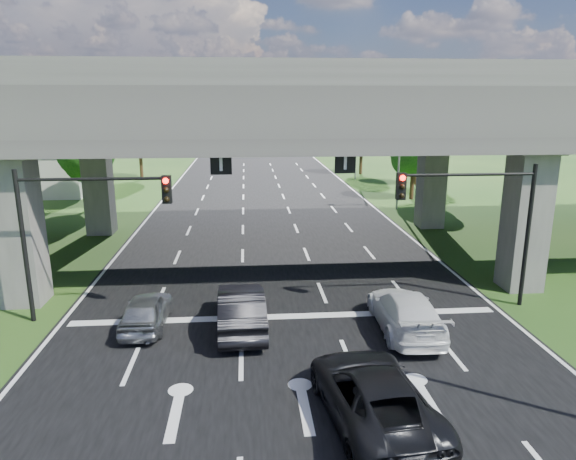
{
  "coord_description": "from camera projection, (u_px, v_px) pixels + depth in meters",
  "views": [
    {
      "loc": [
        -1.52,
        -15.53,
        8.45
      ],
      "look_at": [
        0.32,
        6.82,
        2.77
      ],
      "focal_mm": 32.0,
      "sensor_mm": 36.0,
      "label": 1
    }
  ],
  "objects": [
    {
      "name": "ground",
      "position": [
        295.0,
        360.0,
        17.2
      ],
      "size": [
        160.0,
        160.0,
        0.0
      ],
      "primitive_type": "plane",
      "color": "#1C3F14",
      "rests_on": "ground"
    },
    {
      "name": "road",
      "position": [
        277.0,
        266.0,
        26.86
      ],
      "size": [
        18.0,
        120.0,
        0.03
      ],
      "primitive_type": "cube",
      "color": "black",
      "rests_on": "ground"
    },
    {
      "name": "overpass",
      "position": [
        274.0,
        111.0,
        26.85
      ],
      "size": [
        80.0,
        15.0,
        10.0
      ],
      "color": "#3E3B38",
      "rests_on": "ground"
    },
    {
      "name": "signal_right",
      "position": [
        480.0,
        210.0,
        20.61
      ],
      "size": [
        5.76,
        0.54,
        6.0
      ],
      "color": "black",
      "rests_on": "ground"
    },
    {
      "name": "signal_left",
      "position": [
        79.0,
        217.0,
        19.36
      ],
      "size": [
        5.76,
        0.54,
        6.0
      ],
      "color": "black",
      "rests_on": "ground"
    },
    {
      "name": "streetlight_far",
      "position": [
        395.0,
        135.0,
        39.76
      ],
      "size": [
        3.38,
        0.25,
        10.0
      ],
      "color": "gray",
      "rests_on": "ground"
    },
    {
      "name": "streetlight_beyond",
      "position": [
        353.0,
        125.0,
        55.22
      ],
      "size": [
        3.38,
        0.25,
        10.0
      ],
      "color": "gray",
      "rests_on": "ground"
    },
    {
      "name": "tree_left_near",
      "position": [
        86.0,
        148.0,
        40.03
      ],
      "size": [
        4.5,
        4.5,
        7.8
      ],
      "color": "black",
      "rests_on": "ground"
    },
    {
      "name": "tree_left_mid",
      "position": [
        79.0,
        148.0,
        47.68
      ],
      "size": [
        3.91,
        3.9,
        6.76
      ],
      "color": "black",
      "rests_on": "ground"
    },
    {
      "name": "tree_left_far",
      "position": [
        139.0,
        132.0,
        55.49
      ],
      "size": [
        4.8,
        4.8,
        8.32
      ],
      "color": "black",
      "rests_on": "ground"
    },
    {
      "name": "tree_right_near",
      "position": [
        415.0,
        148.0,
        44.19
      ],
      "size": [
        4.2,
        4.2,
        7.28
      ],
      "color": "black",
      "rests_on": "ground"
    },
    {
      "name": "tree_right_mid",
      "position": [
        418.0,
        144.0,
        52.24
      ],
      "size": [
        3.91,
        3.9,
        6.76
      ],
      "color": "black",
      "rests_on": "ground"
    },
    {
      "name": "tree_right_far",
      "position": [
        362.0,
        133.0,
        59.49
      ],
      "size": [
        4.5,
        4.5,
        7.8
      ],
      "color": "black",
      "rests_on": "ground"
    },
    {
      "name": "car_silver",
      "position": [
        146.0,
        310.0,
        19.5
      ],
      "size": [
        1.65,
        3.92,
        1.32
      ],
      "primitive_type": "imported",
      "rotation": [
        0.0,
        0.0,
        3.12
      ],
      "color": "#989A9F",
      "rests_on": "road"
    },
    {
      "name": "car_dark",
      "position": [
        241.0,
        309.0,
        19.31
      ],
      "size": [
        1.9,
        4.98,
        1.62
      ],
      "primitive_type": "imported",
      "rotation": [
        0.0,
        0.0,
        3.18
      ],
      "color": "black",
      "rests_on": "road"
    },
    {
      "name": "car_white",
      "position": [
        405.0,
        311.0,
        19.19
      ],
      "size": [
        2.26,
        5.22,
        1.49
      ],
      "primitive_type": "imported",
      "rotation": [
        0.0,
        0.0,
        3.11
      ],
      "color": "silver",
      "rests_on": "road"
    },
    {
      "name": "car_trailing",
      "position": [
        373.0,
        395.0,
        13.72
      ],
      "size": [
        3.1,
        5.72,
        1.52
      ],
      "primitive_type": "imported",
      "rotation": [
        0.0,
        0.0,
        3.25
      ],
      "color": "black",
      "rests_on": "road"
    }
  ]
}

